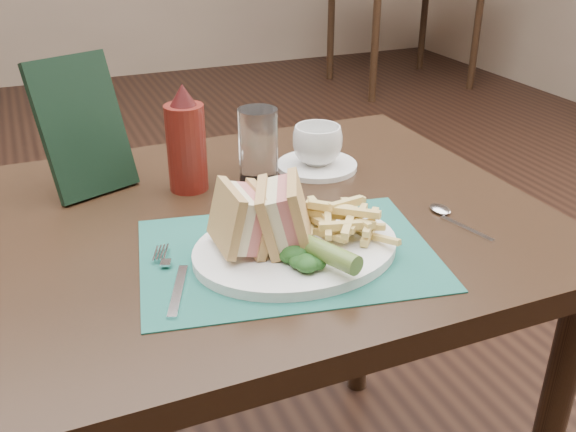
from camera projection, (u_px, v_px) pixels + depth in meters
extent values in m
plane|color=black|center=(202.00, 380.00, 1.79)|extent=(7.00, 7.00, 0.00)
plane|color=gray|center=(69.00, 81.00, 4.67)|extent=(6.00, 0.00, 6.00)
cube|color=#1B584D|center=(287.00, 254.00, 0.91)|extent=(0.46, 0.36, 0.00)
cylinder|color=#4E6A28|center=(322.00, 251.00, 0.85)|extent=(0.07, 0.12, 0.03)
cylinder|color=white|center=(317.00, 166.00, 1.20)|extent=(0.19, 0.19, 0.01)
imported|color=white|center=(317.00, 145.00, 1.18)|extent=(0.13, 0.13, 0.07)
cylinder|color=white|center=(258.00, 145.00, 1.13)|extent=(0.08, 0.08, 0.13)
cube|color=black|center=(82.00, 127.00, 1.07)|extent=(0.16, 0.13, 0.23)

